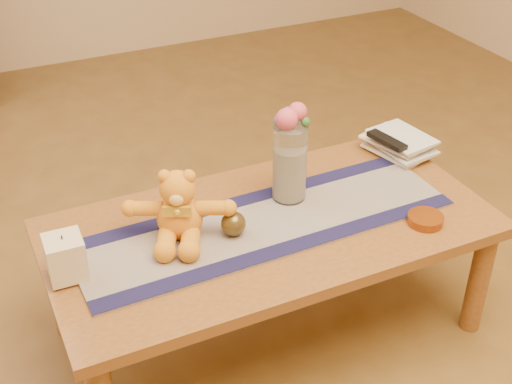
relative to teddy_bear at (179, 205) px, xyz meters
name	(u,v)px	position (x,y,z in m)	size (l,w,h in m)	color
floor	(269,328)	(0.28, -0.06, -0.57)	(5.50, 5.50, 0.00)	brown
coffee_table_top	(270,228)	(0.28, -0.06, -0.14)	(1.40, 0.70, 0.04)	brown
table_leg_fr	(479,281)	(0.92, -0.35, -0.36)	(0.07, 0.07, 0.41)	brown
table_leg_bl	(59,285)	(-0.36, 0.23, -0.36)	(0.07, 0.07, 0.41)	brown
table_leg_br	(381,196)	(0.92, 0.23, -0.36)	(0.07, 0.07, 0.41)	brown
persian_runner	(266,224)	(0.26, -0.06, -0.11)	(1.20, 0.35, 0.01)	#201C4E
runner_border_near	(288,247)	(0.27, -0.20, -0.11)	(1.20, 0.06, 0.00)	#15133A
runner_border_far	(246,199)	(0.26, 0.09, -0.11)	(1.20, 0.06, 0.00)	#15133A
teddy_bear	(179,205)	(0.00, 0.00, 0.00)	(0.32, 0.26, 0.21)	orange
pillar_candle	(66,257)	(-0.35, -0.05, -0.05)	(0.10, 0.10, 0.12)	beige
candle_wick	(62,237)	(-0.35, -0.05, 0.02)	(0.00, 0.00, 0.01)	black
glass_vase	(290,163)	(0.39, 0.04, 0.02)	(0.11, 0.11, 0.26)	silver
potpourri_fill	(289,173)	(0.39, 0.04, -0.02)	(0.09, 0.09, 0.18)	beige
rose_left	(287,119)	(0.37, 0.03, 0.19)	(0.07, 0.07, 0.07)	#CD485A
rose_right	(298,112)	(0.42, 0.05, 0.20)	(0.06, 0.06, 0.06)	#CD485A
blue_flower_back	(289,114)	(0.40, 0.08, 0.18)	(0.04, 0.04, 0.04)	#5564B8
blue_flower_side	(279,120)	(0.36, 0.06, 0.17)	(0.04, 0.04, 0.04)	#5564B8
leaf_sprig	(305,122)	(0.43, 0.02, 0.17)	(0.03, 0.03, 0.03)	#33662D
bronze_ball	(233,224)	(0.15, -0.07, -0.07)	(0.08, 0.08, 0.08)	#503E1A
book_bottom	(383,157)	(0.82, 0.12, -0.10)	(0.17, 0.22, 0.02)	beige
book_lower	(385,153)	(0.83, 0.12, -0.09)	(0.16, 0.22, 0.02)	beige
book_upper	(382,148)	(0.82, 0.13, -0.07)	(0.17, 0.22, 0.02)	beige
book_top	(386,144)	(0.83, 0.12, -0.05)	(0.16, 0.22, 0.02)	beige
tv_remote	(387,140)	(0.82, 0.12, -0.03)	(0.04, 0.16, 0.02)	black
amber_dish	(425,219)	(0.72, -0.26, -0.10)	(0.11, 0.11, 0.03)	#BF5914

